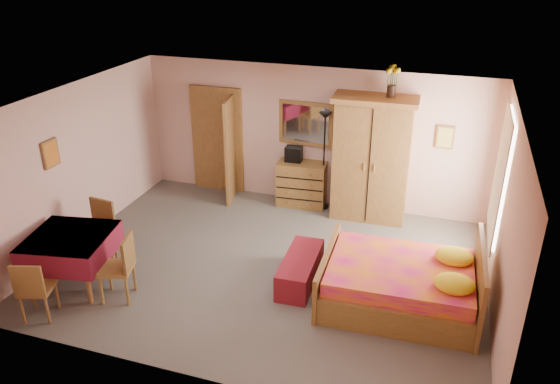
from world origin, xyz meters
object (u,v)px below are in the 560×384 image
(sunflower_vase, at_px, (392,81))
(chair_north, at_px, (96,233))
(bed, at_px, (400,272))
(chair_south, at_px, (37,288))
(chest_of_drawers, at_px, (302,184))
(dining_table, at_px, (73,260))
(chair_west, at_px, (33,252))
(stereo, at_px, (294,154))
(floor_lamp, at_px, (324,162))
(bench, at_px, (300,269))
(wall_mirror, at_px, (306,124))
(wardrobe, at_px, (372,159))
(chair_east, at_px, (116,268))

(sunflower_vase, height_order, chair_north, sunflower_vase)
(bed, xyz_separation_m, chair_south, (-4.50, -1.79, -0.04))
(chest_of_drawers, distance_m, sunflower_vase, 2.58)
(dining_table, xyz_separation_m, chair_west, (-0.63, -0.08, 0.06))
(dining_table, relative_size, chair_north, 1.14)
(stereo, xyz_separation_m, chair_south, (-2.19, -4.41, -0.55))
(floor_lamp, relative_size, chair_north, 1.89)
(bench, bearing_deg, wall_mirror, 104.58)
(bed, bearing_deg, chair_north, -177.71)
(sunflower_vase, height_order, chair_south, sunflower_vase)
(wall_mirror, relative_size, dining_table, 0.94)
(chair_north, bearing_deg, wardrobe, -135.89)
(wall_mirror, relative_size, chair_west, 1.12)
(sunflower_vase, distance_m, chair_north, 5.32)
(wall_mirror, relative_size, bed, 0.49)
(wardrobe, height_order, dining_table, wardrobe)
(chest_of_drawers, height_order, floor_lamp, floor_lamp)
(chest_of_drawers, xyz_separation_m, chair_north, (-2.46, -2.93, 0.06))
(sunflower_vase, height_order, dining_table, sunflower_vase)
(chair_north, height_order, chair_east, chair_north)
(wall_mirror, xyz_separation_m, floor_lamp, (0.41, -0.19, -0.62))
(floor_lamp, relative_size, sunflower_vase, 3.43)
(wardrobe, xyz_separation_m, chair_south, (-3.65, -4.29, -0.67))
(bed, distance_m, bench, 1.46)
(wall_mirror, relative_size, chair_south, 1.16)
(stereo, relative_size, chair_west, 0.32)
(dining_table, bearing_deg, chair_north, 96.30)
(floor_lamp, bearing_deg, sunflower_vase, -2.48)
(floor_lamp, xyz_separation_m, bench, (0.30, -2.52, -0.72))
(stereo, distance_m, bed, 3.53)
(floor_lamp, xyz_separation_m, chair_south, (-2.77, -4.38, -0.48))
(stereo, distance_m, chair_east, 4.02)
(chest_of_drawers, relative_size, dining_table, 0.81)
(chair_west, xyz_separation_m, chair_east, (1.40, 0.00, 0.02))
(chest_of_drawers, bearing_deg, floor_lamp, -2.06)
(stereo, bearing_deg, bench, -70.88)
(wall_mirror, bearing_deg, chair_east, -108.22)
(chair_west, bearing_deg, bed, 114.70)
(dining_table, distance_m, chair_west, 0.64)
(wall_mirror, distance_m, chair_south, 5.27)
(chair_south, bearing_deg, chair_west, 116.23)
(bench, xyz_separation_m, dining_table, (-3.09, -1.10, 0.20))
(chest_of_drawers, bearing_deg, sunflower_vase, -5.69)
(bench, bearing_deg, chair_east, -153.10)
(wall_mirror, height_order, floor_lamp, wall_mirror)
(chest_of_drawers, relative_size, chair_south, 1.01)
(stereo, xyz_separation_m, chair_north, (-2.28, -2.97, -0.50))
(sunflower_vase, relative_size, dining_table, 0.48)
(stereo, relative_size, wardrobe, 0.13)
(stereo, height_order, wardrobe, wardrobe)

